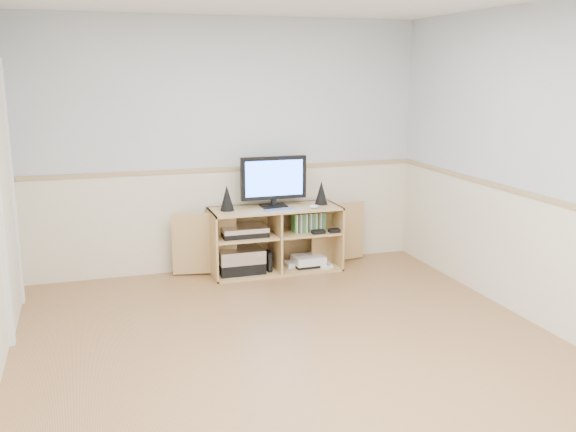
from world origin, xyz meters
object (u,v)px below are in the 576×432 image
object	(u,v)px
media_cabinet	(274,237)
monitor	(274,180)
game_consoles	(307,261)
keyboard	(280,210)

from	to	relation	value
media_cabinet	monitor	bearing A→B (deg)	-90.00
media_cabinet	game_consoles	bearing A→B (deg)	-11.73
monitor	game_consoles	size ratio (longest dim) A/B	1.48
game_consoles	keyboard	bearing A→B (deg)	-158.81
monitor	game_consoles	distance (m)	0.92
media_cabinet	monitor	xyz separation A→B (m)	(0.00, -0.01, 0.59)
media_cabinet	monitor	size ratio (longest dim) A/B	3.05
monitor	game_consoles	bearing A→B (deg)	-10.27
media_cabinet	monitor	world-z (taller)	monitor
game_consoles	media_cabinet	bearing A→B (deg)	168.27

